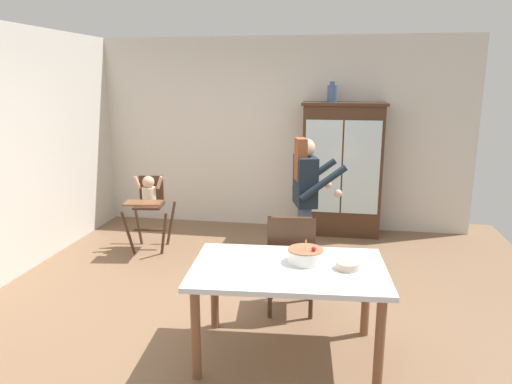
{
  "coord_description": "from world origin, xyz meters",
  "views": [
    {
      "loc": [
        0.8,
        -4.13,
        2.12
      ],
      "look_at": [
        -0.03,
        0.7,
        0.95
      ],
      "focal_mm": 33.3,
      "sensor_mm": 36.0,
      "label": 1
    }
  ],
  "objects": [
    {
      "name": "ground_plane",
      "position": [
        0.0,
        0.0,
        0.0
      ],
      "size": [
        6.24,
        6.24,
        0.0
      ],
      "primitive_type": "plane",
      "color": "brown"
    },
    {
      "name": "wall_back",
      "position": [
        0.0,
        2.63,
        1.35
      ],
      "size": [
        5.32,
        0.06,
        2.7
      ],
      "primitive_type": "cube",
      "color": "beige",
      "rests_on": "ground_plane"
    },
    {
      "name": "china_cabinet",
      "position": [
        0.88,
        2.37,
        0.92
      ],
      "size": [
        1.12,
        0.48,
        1.82
      ],
      "color": "#422819",
      "rests_on": "ground_plane"
    },
    {
      "name": "ceramic_vase",
      "position": [
        0.71,
        2.37,
        1.94
      ],
      "size": [
        0.13,
        0.13,
        0.27
      ],
      "color": "#3D567F",
      "rests_on": "china_cabinet"
    },
    {
      "name": "high_chair_with_toddler",
      "position": [
        -1.49,
        1.31,
        0.65
      ],
      "size": [
        0.65,
        0.74,
        0.95
      ],
      "rotation": [
        0.0,
        0.0,
        0.14
      ],
      "color": "#422819",
      "rests_on": "ground_plane"
    },
    {
      "name": "adult_person",
      "position": [
        0.5,
        0.74,
        0.97
      ],
      "size": [
        0.6,
        0.59,
        1.53
      ],
      "rotation": [
        0.0,
        0.0,
        1.85
      ],
      "color": "#3D4C6B",
      "rests_on": "ground_plane"
    },
    {
      "name": "dining_table",
      "position": [
        0.48,
        -0.79,
        0.64
      ],
      "size": [
        1.53,
        1.02,
        0.74
      ],
      "color": "silver",
      "rests_on": "ground_plane"
    },
    {
      "name": "birthday_cake",
      "position": [
        0.6,
        -0.67,
        0.79
      ],
      "size": [
        0.28,
        0.28,
        0.19
      ],
      "color": "white",
      "rests_on": "dining_table"
    },
    {
      "name": "serving_bowl",
      "position": [
        0.92,
        -0.75,
        0.77
      ],
      "size": [
        0.18,
        0.18,
        0.05
      ],
      "primitive_type": "cylinder",
      "color": "#C6AD93",
      "rests_on": "dining_table"
    },
    {
      "name": "dining_chair_far_side",
      "position": [
        0.43,
        -0.11,
        0.56
      ],
      "size": [
        0.48,
        0.48,
        0.96
      ],
      "rotation": [
        0.0,
        0.0,
        3.25
      ],
      "color": "#422819",
      "rests_on": "ground_plane"
    }
  ]
}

